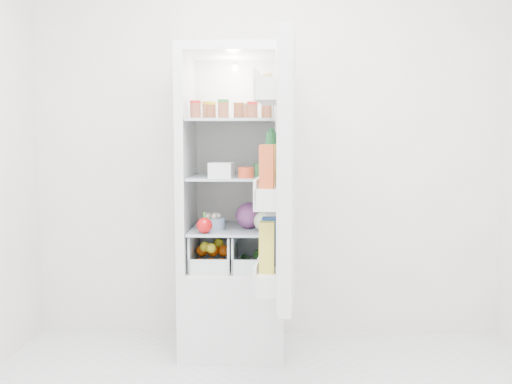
{
  "coord_description": "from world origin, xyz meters",
  "views": [
    {
      "loc": [
        0.04,
        -2.17,
        1.29
      ],
      "look_at": [
        -0.06,
        0.95,
        0.98
      ],
      "focal_mm": 40.0,
      "sensor_mm": 36.0,
      "label": 1
    }
  ],
  "objects_px": {
    "refrigerator": "(234,239)",
    "fridge_door": "(282,177)",
    "red_cabbage": "(249,215)",
    "mushroom_bowl": "(213,224)"
  },
  "relations": [
    {
      "from": "red_cabbage",
      "to": "fridge_door",
      "type": "relative_size",
      "value": 0.12
    },
    {
      "from": "red_cabbage",
      "to": "fridge_door",
      "type": "xyz_separation_m",
      "value": [
        0.19,
        -0.54,
        0.27
      ]
    },
    {
      "from": "red_cabbage",
      "to": "mushroom_bowl",
      "type": "height_order",
      "value": "red_cabbage"
    },
    {
      "from": "mushroom_bowl",
      "to": "fridge_door",
      "type": "bearing_deg",
      "value": -51.75
    },
    {
      "from": "refrigerator",
      "to": "fridge_door",
      "type": "height_order",
      "value": "refrigerator"
    },
    {
      "from": "mushroom_bowl",
      "to": "fridge_door",
      "type": "relative_size",
      "value": 0.11
    },
    {
      "from": "red_cabbage",
      "to": "refrigerator",
      "type": "bearing_deg",
      "value": 135.57
    },
    {
      "from": "refrigerator",
      "to": "fridge_door",
      "type": "distance_m",
      "value": 0.82
    },
    {
      "from": "mushroom_bowl",
      "to": "red_cabbage",
      "type": "bearing_deg",
      "value": 11.23
    },
    {
      "from": "fridge_door",
      "to": "mushroom_bowl",
      "type": "bearing_deg",
      "value": 41.87
    }
  ]
}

